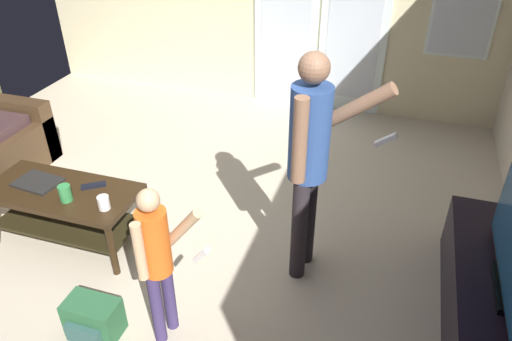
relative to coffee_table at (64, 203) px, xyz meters
name	(u,v)px	position (x,y,z in m)	size (l,w,h in m)	color
ground_plane	(156,236)	(0.58, 0.23, -0.34)	(5.34, 5.47, 0.02)	beige
coffee_table	(64,203)	(0.00, 0.00, 0.00)	(1.10, 0.51, 0.45)	black
tv_stand	(491,316)	(2.89, -0.05, -0.12)	(0.47, 1.74, 0.42)	black
person_adult	(310,152)	(1.73, 0.23, 0.60)	(0.63, 0.42, 1.55)	#2C252A
person_child	(157,255)	(1.08, -0.57, 0.30)	(0.38, 0.28, 1.05)	#3B2E5B
backpack	(93,319)	(0.66, -0.70, -0.21)	(0.32, 0.23, 0.24)	#2B6039
laptop_closed	(38,182)	(-0.20, 0.02, 0.13)	(0.31, 0.23, 0.02)	black
cup_near_edge	(65,193)	(0.13, -0.09, 0.18)	(0.08, 0.08, 0.12)	#358846
cup_by_laptop	(104,203)	(0.43, -0.10, 0.17)	(0.08, 0.08, 0.10)	white
tv_remote_black	(93,186)	(0.21, 0.10, 0.13)	(0.17, 0.05, 0.02)	black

